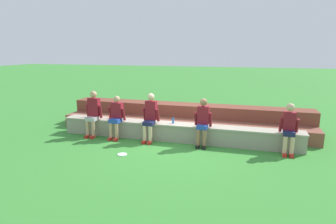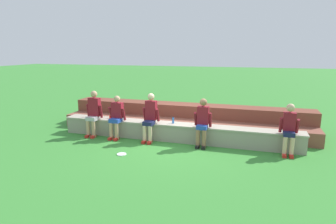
{
  "view_description": "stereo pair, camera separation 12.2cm",
  "coord_description": "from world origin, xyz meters",
  "px_view_note": "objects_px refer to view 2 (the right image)",
  "views": [
    {
      "loc": [
        2.16,
        -7.94,
        2.73
      ],
      "look_at": [
        -0.23,
        0.24,
        0.88
      ],
      "focal_mm": 30.67,
      "sensor_mm": 36.0,
      "label": 1
    },
    {
      "loc": [
        2.28,
        -7.9,
        2.73
      ],
      "look_at": [
        -0.23,
        0.24,
        0.88
      ],
      "focal_mm": 30.67,
      "sensor_mm": 36.0,
      "label": 2
    }
  ],
  "objects_px": {
    "water_bottle_center_gap": "(89,113)",
    "plastic_cup_right_end": "(110,117)",
    "person_left_of_center": "(116,116)",
    "person_right_of_center": "(202,121)",
    "frisbee": "(122,154)",
    "person_far_right": "(289,128)",
    "water_bottle_mid_left": "(173,120)",
    "person_center": "(150,116)",
    "person_far_left": "(94,112)"
  },
  "relations": [
    {
      "from": "person_left_of_center",
      "to": "water_bottle_center_gap",
      "type": "xyz_separation_m",
      "value": [
        -1.17,
        0.34,
        -0.05
      ]
    },
    {
      "from": "water_bottle_center_gap",
      "to": "plastic_cup_right_end",
      "type": "xyz_separation_m",
      "value": [
        0.79,
        -0.01,
        -0.07
      ]
    },
    {
      "from": "person_far_right",
      "to": "water_bottle_mid_left",
      "type": "height_order",
      "value": "person_far_right"
    },
    {
      "from": "person_center",
      "to": "person_right_of_center",
      "type": "bearing_deg",
      "value": -1.36
    },
    {
      "from": "water_bottle_mid_left",
      "to": "person_far_right",
      "type": "bearing_deg",
      "value": -4.75
    },
    {
      "from": "person_left_of_center",
      "to": "person_right_of_center",
      "type": "bearing_deg",
      "value": 0.18
    },
    {
      "from": "person_far_right",
      "to": "water_bottle_center_gap",
      "type": "xyz_separation_m",
      "value": [
        -6.19,
        0.32,
        -0.07
      ]
    },
    {
      "from": "person_left_of_center",
      "to": "plastic_cup_right_end",
      "type": "distance_m",
      "value": 0.51
    },
    {
      "from": "person_center",
      "to": "water_bottle_center_gap",
      "type": "xyz_separation_m",
      "value": [
        -2.28,
        0.29,
        -0.11
      ]
    },
    {
      "from": "water_bottle_center_gap",
      "to": "frisbee",
      "type": "distance_m",
      "value": 2.65
    },
    {
      "from": "person_far_left",
      "to": "water_bottle_center_gap",
      "type": "relative_size",
      "value": 5.4
    },
    {
      "from": "person_center",
      "to": "plastic_cup_right_end",
      "type": "xyz_separation_m",
      "value": [
        -1.49,
        0.27,
        -0.18
      ]
    },
    {
      "from": "water_bottle_mid_left",
      "to": "person_right_of_center",
      "type": "bearing_deg",
      "value": -16.36
    },
    {
      "from": "person_center",
      "to": "water_bottle_center_gap",
      "type": "bearing_deg",
      "value": 172.76
    },
    {
      "from": "person_left_of_center",
      "to": "person_far_right",
      "type": "xyz_separation_m",
      "value": [
        5.02,
        0.02,
        0.02
      ]
    },
    {
      "from": "person_center",
      "to": "water_bottle_mid_left",
      "type": "bearing_deg",
      "value": 20.11
    },
    {
      "from": "water_bottle_mid_left",
      "to": "plastic_cup_right_end",
      "type": "relative_size",
      "value": 1.93
    },
    {
      "from": "person_right_of_center",
      "to": "water_bottle_mid_left",
      "type": "relative_size",
      "value": 6.78
    },
    {
      "from": "person_right_of_center",
      "to": "frisbee",
      "type": "relative_size",
      "value": 5.48
    },
    {
      "from": "person_far_left",
      "to": "person_left_of_center",
      "type": "relative_size",
      "value": 1.09
    },
    {
      "from": "person_left_of_center",
      "to": "person_right_of_center",
      "type": "relative_size",
      "value": 0.96
    },
    {
      "from": "person_left_of_center",
      "to": "frisbee",
      "type": "height_order",
      "value": "person_left_of_center"
    },
    {
      "from": "water_bottle_mid_left",
      "to": "frisbee",
      "type": "height_order",
      "value": "water_bottle_mid_left"
    },
    {
      "from": "person_right_of_center",
      "to": "frisbee",
      "type": "bearing_deg",
      "value": -145.54
    },
    {
      "from": "person_center",
      "to": "plastic_cup_right_end",
      "type": "bearing_deg",
      "value": 169.53
    },
    {
      "from": "water_bottle_mid_left",
      "to": "water_bottle_center_gap",
      "type": "relative_size",
      "value": 0.76
    },
    {
      "from": "person_left_of_center",
      "to": "person_far_left",
      "type": "bearing_deg",
      "value": 177.57
    },
    {
      "from": "person_far_left",
      "to": "plastic_cup_right_end",
      "type": "xyz_separation_m",
      "value": [
        0.44,
        0.29,
        -0.19
      ]
    },
    {
      "from": "person_center",
      "to": "water_bottle_mid_left",
      "type": "xyz_separation_m",
      "value": [
        0.66,
        0.24,
        -0.14
      ]
    },
    {
      "from": "person_left_of_center",
      "to": "person_center",
      "type": "bearing_deg",
      "value": 2.42
    },
    {
      "from": "person_far_left",
      "to": "person_far_right",
      "type": "xyz_separation_m",
      "value": [
        5.84,
        -0.02,
        -0.05
      ]
    },
    {
      "from": "person_left_of_center",
      "to": "person_far_right",
      "type": "relative_size",
      "value": 0.98
    },
    {
      "from": "person_center",
      "to": "person_far_left",
      "type": "bearing_deg",
      "value": -179.65
    },
    {
      "from": "water_bottle_center_gap",
      "to": "plastic_cup_right_end",
      "type": "bearing_deg",
      "value": -1.08
    },
    {
      "from": "person_left_of_center",
      "to": "frisbee",
      "type": "distance_m",
      "value": 1.69
    },
    {
      "from": "person_right_of_center",
      "to": "plastic_cup_right_end",
      "type": "distance_m",
      "value": 3.12
    },
    {
      "from": "person_center",
      "to": "water_bottle_mid_left",
      "type": "distance_m",
      "value": 0.72
    },
    {
      "from": "person_center",
      "to": "person_far_right",
      "type": "relative_size",
      "value": 1.07
    },
    {
      "from": "person_far_right",
      "to": "water_bottle_center_gap",
      "type": "bearing_deg",
      "value": 177.05
    },
    {
      "from": "person_left_of_center",
      "to": "person_right_of_center",
      "type": "height_order",
      "value": "person_right_of_center"
    },
    {
      "from": "person_center",
      "to": "plastic_cup_right_end",
      "type": "distance_m",
      "value": 1.52
    },
    {
      "from": "person_center",
      "to": "person_far_right",
      "type": "bearing_deg",
      "value": -0.42
    },
    {
      "from": "person_far_left",
      "to": "person_left_of_center",
      "type": "xyz_separation_m",
      "value": [
        0.82,
        -0.04,
        -0.07
      ]
    },
    {
      "from": "plastic_cup_right_end",
      "to": "frisbee",
      "type": "bearing_deg",
      "value": -54.17
    },
    {
      "from": "water_bottle_center_gap",
      "to": "plastic_cup_right_end",
      "type": "distance_m",
      "value": 0.8
    },
    {
      "from": "person_center",
      "to": "water_bottle_center_gap",
      "type": "height_order",
      "value": "person_center"
    },
    {
      "from": "person_left_of_center",
      "to": "person_far_right",
      "type": "bearing_deg",
      "value": 0.21
    },
    {
      "from": "person_right_of_center",
      "to": "plastic_cup_right_end",
      "type": "height_order",
      "value": "person_right_of_center"
    },
    {
      "from": "person_right_of_center",
      "to": "water_bottle_center_gap",
      "type": "height_order",
      "value": "person_right_of_center"
    },
    {
      "from": "person_center",
      "to": "person_left_of_center",
      "type": "bearing_deg",
      "value": -177.58
    }
  ]
}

